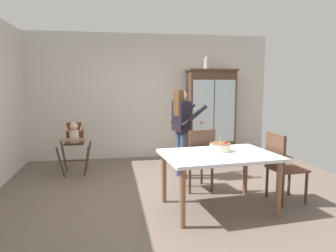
{
  "coord_description": "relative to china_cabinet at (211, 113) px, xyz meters",
  "views": [
    {
      "loc": [
        -0.82,
        -4.38,
        1.65
      ],
      "look_at": [
        0.07,
        0.7,
        0.95
      ],
      "focal_mm": 34.08,
      "sensor_mm": 36.0,
      "label": 1
    }
  ],
  "objects": [
    {
      "name": "dining_table",
      "position": [
        -0.8,
        -2.88,
        -0.33
      ],
      "size": [
        1.52,
        1.15,
        0.74
      ],
      "color": "silver",
      "rests_on": "ground_plane"
    },
    {
      "name": "dining_chair_far_side",
      "position": [
        -0.86,
        -2.16,
        -0.42
      ],
      "size": [
        0.51,
        0.51,
        0.96
      ],
      "rotation": [
        0.0,
        0.0,
        3.31
      ],
      "color": "#4C3323",
      "rests_on": "ground_plane"
    },
    {
      "name": "wall_back",
      "position": [
        -1.32,
        0.26,
        0.37
      ],
      "size": [
        5.32,
        0.06,
        2.7
      ],
      "primitive_type": "cube",
      "color": "beige",
      "rests_on": "ground_plane"
    },
    {
      "name": "ceramic_vase",
      "position": [
        -0.11,
        0.0,
        1.08
      ],
      "size": [
        0.13,
        0.13,
        0.27
      ],
      "color": "#B2B7B2",
      "rests_on": "china_cabinet"
    },
    {
      "name": "birthday_cake",
      "position": [
        -0.73,
        -2.73,
        -0.18
      ],
      "size": [
        0.28,
        0.28,
        0.19
      ],
      "color": "beige",
      "rests_on": "dining_table"
    },
    {
      "name": "dining_chair_right_end",
      "position": [
        0.13,
        -2.79,
        -0.42
      ],
      "size": [
        0.48,
        0.48,
        0.96
      ],
      "rotation": [
        0.0,
        0.0,
        1.67
      ],
      "color": "#4C3323",
      "rests_on": "ground_plane"
    },
    {
      "name": "china_cabinet",
      "position": [
        0.0,
        0.0,
        0.0
      ],
      "size": [
        1.07,
        0.48,
        1.94
      ],
      "color": "#4C3323",
      "rests_on": "ground_plane"
    },
    {
      "name": "adult_person",
      "position": [
        -0.97,
        -1.4,
        -0.01
      ],
      "size": [
        0.6,
        0.59,
        1.53
      ],
      "rotation": [
        0.0,
        0.0,
        1.84
      ],
      "color": "#3D4C6B",
      "rests_on": "ground_plane"
    },
    {
      "name": "high_chair_with_toddler",
      "position": [
        -2.84,
        -0.88,
        -0.32
      ],
      "size": [
        0.58,
        0.68,
        0.95
      ],
      "rotation": [
        0.0,
        0.0,
        0.01
      ],
      "color": "#4C3323",
      "rests_on": "ground_plane"
    },
    {
      "name": "ground_plane",
      "position": [
        -1.32,
        -2.37,
        -0.98
      ],
      "size": [
        6.24,
        6.24,
        0.0
      ],
      "primitive_type": "plane",
      "color": "#66564C"
    }
  ]
}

